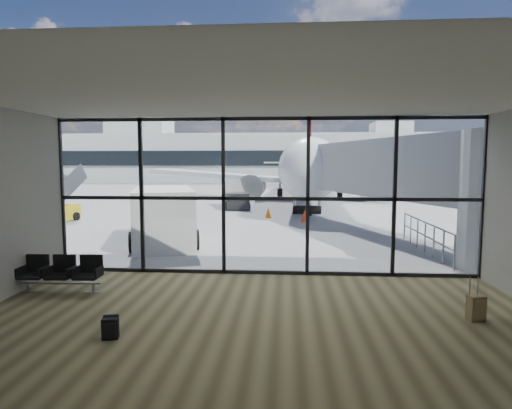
# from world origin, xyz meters

# --- Properties ---
(ground) EXTENTS (220.00, 220.00, 0.00)m
(ground) POSITION_xyz_m (0.00, 40.00, 0.00)
(ground) COLOR slate
(ground) RESTS_ON ground
(lounge_shell) EXTENTS (12.02, 8.01, 4.51)m
(lounge_shell) POSITION_xyz_m (0.00, -4.80, 2.65)
(lounge_shell) COLOR brown
(lounge_shell) RESTS_ON ground
(glass_curtain_wall) EXTENTS (12.10, 0.12, 4.50)m
(glass_curtain_wall) POSITION_xyz_m (0.00, 0.00, 2.25)
(glass_curtain_wall) COLOR white
(glass_curtain_wall) RESTS_ON ground
(jet_bridge) EXTENTS (8.00, 16.50, 4.33)m
(jet_bridge) POSITION_xyz_m (4.90, 7.07, 2.76)
(jet_bridge) COLOR #939597
(jet_bridge) RESTS_ON ground
(apron_railing) EXTENTS (0.06, 5.46, 1.11)m
(apron_railing) POSITION_xyz_m (5.60, 3.50, 0.72)
(apron_railing) COLOR gray
(apron_railing) RESTS_ON ground
(far_terminal) EXTENTS (80.00, 12.20, 11.00)m
(far_terminal) POSITION_xyz_m (-0.59, 61.97, 4.21)
(far_terminal) COLOR beige
(far_terminal) RESTS_ON ground
(tree_0) EXTENTS (4.95, 4.95, 7.12)m
(tree_0) POSITION_xyz_m (-45.00, 72.00, 4.63)
(tree_0) COLOR #382619
(tree_0) RESTS_ON ground
(tree_1) EXTENTS (5.61, 5.61, 8.07)m
(tree_1) POSITION_xyz_m (-39.00, 72.00, 5.25)
(tree_1) COLOR #382619
(tree_1) RESTS_ON ground
(tree_2) EXTENTS (6.27, 6.27, 9.03)m
(tree_2) POSITION_xyz_m (-33.00, 72.00, 5.88)
(tree_2) COLOR #382619
(tree_2) RESTS_ON ground
(tree_3) EXTENTS (4.95, 4.95, 7.12)m
(tree_3) POSITION_xyz_m (-27.00, 72.00, 4.63)
(tree_3) COLOR #382619
(tree_3) RESTS_ON ground
(tree_4) EXTENTS (5.61, 5.61, 8.07)m
(tree_4) POSITION_xyz_m (-21.00, 72.00, 5.25)
(tree_4) COLOR #382619
(tree_4) RESTS_ON ground
(tree_5) EXTENTS (6.27, 6.27, 9.03)m
(tree_5) POSITION_xyz_m (-15.00, 72.00, 5.88)
(tree_5) COLOR #382619
(tree_5) RESTS_ON ground
(seating_row) EXTENTS (2.03, 0.64, 0.90)m
(seating_row) POSITION_xyz_m (-5.00, -1.98, 0.50)
(seating_row) COLOR gray
(seating_row) RESTS_ON ground
(backpack) EXTENTS (0.32, 0.31, 0.43)m
(backpack) POSITION_xyz_m (-2.59, -4.79, 0.21)
(backpack) COLOR black
(backpack) RESTS_ON ground
(suitcase) EXTENTS (0.38, 0.31, 0.92)m
(suitcase) POSITION_xyz_m (4.47, -3.38, 0.28)
(suitcase) COLOR olive
(suitcase) RESTS_ON ground
(airliner) EXTENTS (31.09, 36.03, 9.28)m
(airliner) POSITION_xyz_m (2.75, 27.71, 2.83)
(airliner) COLOR silver
(airliner) RESTS_ON ground
(service_van) EXTENTS (3.57, 5.49, 2.20)m
(service_van) POSITION_xyz_m (-4.25, 4.40, 1.13)
(service_van) COLOR silver
(service_van) RESTS_ON ground
(belt_loader) EXTENTS (2.43, 4.54, 1.99)m
(belt_loader) POSITION_xyz_m (-3.03, 17.98, 0.67)
(belt_loader) COLOR black
(belt_loader) RESTS_ON ground
(mobile_stairs) EXTENTS (2.45, 3.83, 2.50)m
(mobile_stairs) POSITION_xyz_m (-12.24, 10.15, 0.60)
(mobile_stairs) COLOR #B99D15
(mobile_stairs) RESTS_ON ground
(traffic_cone_a) EXTENTS (0.48, 0.48, 0.68)m
(traffic_cone_a) POSITION_xyz_m (1.62, 11.33, 0.32)
(traffic_cone_a) COLOR #F3360C
(traffic_cone_a) RESTS_ON ground
(traffic_cone_b) EXTENTS (0.39, 0.39, 0.55)m
(traffic_cone_b) POSITION_xyz_m (-0.49, 13.47, 0.26)
(traffic_cone_b) COLOR #EA560C
(traffic_cone_b) RESTS_ON ground
(traffic_cone_c) EXTENTS (0.40, 0.40, 0.58)m
(traffic_cone_c) POSITION_xyz_m (-0.46, 12.81, 0.27)
(traffic_cone_c) COLOR orange
(traffic_cone_c) RESTS_ON ground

